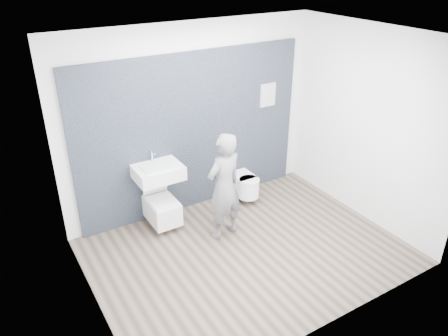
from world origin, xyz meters
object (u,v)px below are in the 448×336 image
washbasin (158,172)px  toilet_rounded (245,185)px  toilet_square (162,209)px  visitor (224,187)px

washbasin → toilet_rounded: 1.55m
washbasin → toilet_rounded: (1.43, -0.05, -0.59)m
toilet_square → visitor: bearing=-45.2°
toilet_rounded → visitor: bearing=-140.3°
toilet_square → washbasin: bearing=90.0°
toilet_rounded → visitor: size_ratio=0.37×
toilet_square → toilet_rounded: 1.43m
visitor → toilet_square: bearing=-56.6°
toilet_square → toilet_rounded: size_ratio=1.27×
toilet_square → visitor: visitor is taller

